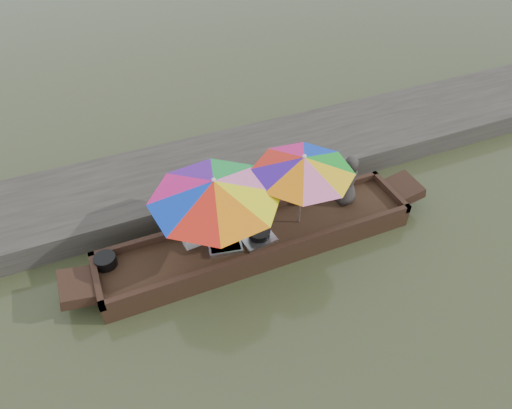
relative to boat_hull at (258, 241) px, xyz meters
name	(u,v)px	position (x,y,z in m)	size (l,w,h in m)	color
water	(258,247)	(0.00, 0.00, -0.17)	(80.00, 80.00, 0.00)	#3B4524
dock	(218,170)	(0.00, 2.20, 0.08)	(22.00, 2.20, 0.50)	#2D2B26
boat_hull	(258,241)	(0.00, 0.00, 0.00)	(5.85, 1.20, 0.35)	black
cooking_pot	(105,261)	(-2.67, 0.34, 0.27)	(0.37, 0.37, 0.19)	black
tray_crayfish	(225,246)	(-0.67, -0.09, 0.22)	(0.59, 0.41, 0.09)	silver
tray_scallop	(259,239)	(-0.05, -0.14, 0.21)	(0.59, 0.41, 0.06)	silver
charcoal_grill	(259,234)	(-0.02, -0.09, 0.27)	(0.39, 0.39, 0.18)	black
supply_bag	(191,239)	(-1.19, 0.24, 0.30)	(0.28, 0.22, 0.26)	silver
vendor	(349,181)	(1.94, 0.16, 0.70)	(0.52, 0.34, 1.06)	#332E2B
umbrella_bow	(216,215)	(-0.76, 0.00, 0.95)	(2.20, 2.20, 1.55)	pink
umbrella_stern	(301,190)	(0.83, 0.00, 0.95)	(1.79, 1.79, 1.55)	#0C37D8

